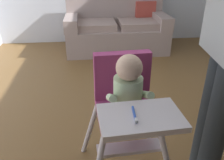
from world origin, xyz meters
name	(u,v)px	position (x,y,z in m)	size (l,w,h in m)	color
ground	(140,115)	(0.00, 0.00, -0.05)	(5.79, 6.46, 0.10)	brown
couch	(117,30)	(-0.01, 1.94, 0.33)	(1.67, 0.86, 0.86)	gray
high_chair	(127,99)	(-0.28, -0.78, 0.63)	(0.64, 0.75, 0.93)	silver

